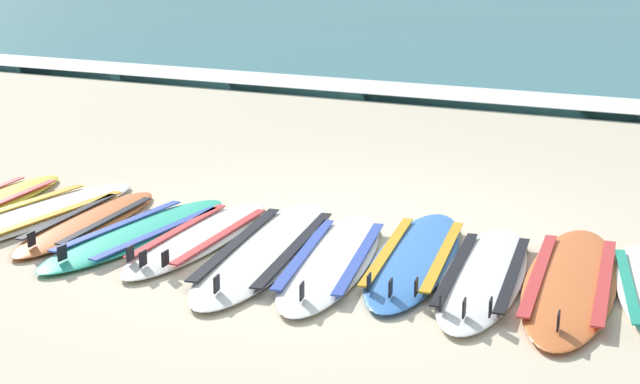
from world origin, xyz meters
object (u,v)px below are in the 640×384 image
object	(u,v)px
surfboard_1	(25,218)
surfboard_6	(332,259)
surfboard_8	(484,275)
surfboard_3	(139,233)
surfboard_7	(415,257)
surfboard_4	(200,237)
surfboard_5	(266,249)
surfboard_2	(88,222)
surfboard_9	(571,281)

from	to	relation	value
surfboard_1	surfboard_6	xyz separation A→B (m)	(2.77, 0.18, 0.00)
surfboard_6	surfboard_8	bearing A→B (deg)	8.37
surfboard_3	surfboard_7	xyz separation A→B (m)	(2.19, 0.41, 0.00)
surfboard_3	surfboard_4	xyz separation A→B (m)	(0.50, 0.12, 0.00)
surfboard_4	surfboard_5	bearing A→B (deg)	-2.93
surfboard_3	surfboard_5	bearing A→B (deg)	4.57
surfboard_2	surfboard_3	distance (m)	0.56
surfboard_7	surfboard_8	xyz separation A→B (m)	(0.56, -0.15, 0.00)
surfboard_5	surfboard_7	xyz separation A→B (m)	(1.08, 0.32, 0.00)
surfboard_4	surfboard_8	distance (m)	2.26
surfboard_4	surfboard_7	bearing A→B (deg)	9.74
surfboard_1	surfboard_6	size ratio (longest dim) A/B	1.11
surfboard_2	surfboard_6	world-z (taller)	same
surfboard_3	surfboard_5	world-z (taller)	same
surfboard_2	surfboard_3	world-z (taller)	same
surfboard_6	surfboard_7	distance (m)	0.61
surfboard_2	surfboard_7	world-z (taller)	same
surfboard_6	surfboard_8	world-z (taller)	same
surfboard_8	surfboard_4	bearing A→B (deg)	-176.34
surfboard_8	surfboard_2	bearing A→B (deg)	-176.46
surfboard_2	surfboard_7	size ratio (longest dim) A/B	0.85
surfboard_5	surfboard_7	size ratio (longest dim) A/B	1.12
surfboard_2	surfboard_6	distance (m)	2.21
surfboard_1	surfboard_6	bearing A→B (deg)	3.65
surfboard_3	surfboard_6	world-z (taller)	same
surfboard_1	surfboard_5	xyz separation A→B (m)	(2.23, 0.16, 0.00)
surfboard_4	surfboard_8	world-z (taller)	same
surfboard_4	surfboard_9	world-z (taller)	same
surfboard_3	surfboard_8	bearing A→B (deg)	5.49
surfboard_4	surfboard_9	xyz separation A→B (m)	(2.83, 0.29, -0.00)
surfboard_2	surfboard_1	bearing A→B (deg)	-166.65
surfboard_7	surfboard_4	bearing A→B (deg)	-170.26
surfboard_6	surfboard_9	xyz separation A→B (m)	(1.67, 0.30, -0.00)
surfboard_3	surfboard_8	xyz separation A→B (m)	(2.75, 0.26, 0.00)
surfboard_3	surfboard_7	bearing A→B (deg)	10.63
surfboard_2	surfboard_9	bearing A→B (deg)	5.10
surfboard_1	surfboard_5	bearing A→B (deg)	4.17
surfboard_2	surfboard_7	xyz separation A→B (m)	(2.74, 0.35, 0.00)
surfboard_1	surfboard_9	world-z (taller)	same
surfboard_1	surfboard_4	bearing A→B (deg)	6.85
surfboard_2	surfboard_7	bearing A→B (deg)	7.29
surfboard_1	surfboard_4	world-z (taller)	same
surfboard_4	surfboard_8	size ratio (longest dim) A/B	0.94
surfboard_3	surfboard_9	distance (m)	3.35
surfboard_5	surfboard_3	bearing A→B (deg)	-175.43
surfboard_1	surfboard_2	world-z (taller)	same
surfboard_7	surfboard_6	bearing A→B (deg)	-149.98
surfboard_1	surfboard_5	size ratio (longest dim) A/B	0.99
surfboard_5	surfboard_9	world-z (taller)	same
surfboard_4	surfboard_5	distance (m)	0.61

